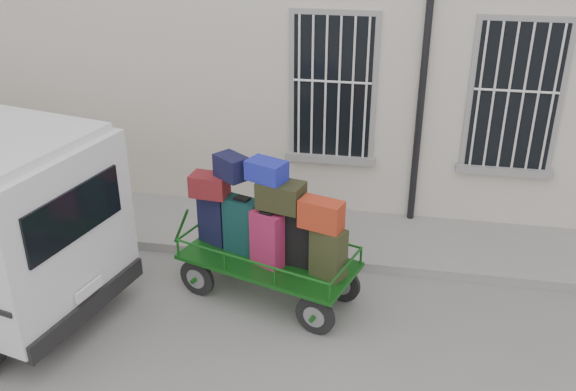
% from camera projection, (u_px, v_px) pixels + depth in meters
% --- Properties ---
extents(ground, '(80.00, 80.00, 0.00)m').
position_uv_depth(ground, '(330.00, 326.00, 8.16)').
color(ground, slate).
rests_on(ground, ground).
extents(building, '(24.00, 5.15, 6.00)m').
position_uv_depth(building, '(372.00, 11.00, 11.72)').
color(building, beige).
rests_on(building, ground).
extents(sidewalk, '(24.00, 1.70, 0.15)m').
position_uv_depth(sidewalk, '(348.00, 237.00, 10.07)').
color(sidewalk, gray).
rests_on(sidewalk, ground).
extents(luggage_cart, '(2.76, 1.71, 2.00)m').
position_uv_depth(luggage_cart, '(267.00, 232.00, 8.33)').
color(luggage_cart, black).
rests_on(luggage_cart, ground).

